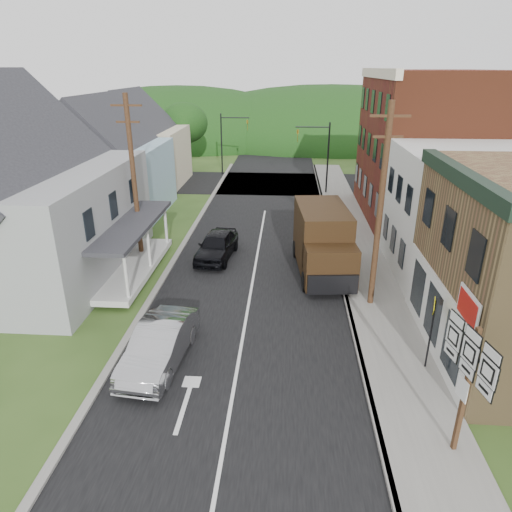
% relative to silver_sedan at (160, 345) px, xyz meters
% --- Properties ---
extents(ground, '(120.00, 120.00, 0.00)m').
position_rel_silver_sedan_xyz_m(ground, '(2.86, 1.57, -0.78)').
color(ground, '#2D4719').
rests_on(ground, ground).
extents(road, '(9.00, 90.00, 0.02)m').
position_rel_silver_sedan_xyz_m(road, '(2.86, 11.57, -0.78)').
color(road, black).
rests_on(road, ground).
extents(cross_road, '(60.00, 9.00, 0.02)m').
position_rel_silver_sedan_xyz_m(cross_road, '(2.86, 28.57, -0.78)').
color(cross_road, black).
rests_on(cross_road, ground).
extents(sidewalk_right, '(2.80, 55.00, 0.15)m').
position_rel_silver_sedan_xyz_m(sidewalk_right, '(8.76, 9.57, -0.71)').
color(sidewalk_right, slate).
rests_on(sidewalk_right, ground).
extents(curb_right, '(0.20, 55.00, 0.15)m').
position_rel_silver_sedan_xyz_m(curb_right, '(7.41, 9.57, -0.71)').
color(curb_right, slate).
rests_on(curb_right, ground).
extents(curb_left, '(0.30, 55.00, 0.12)m').
position_rel_silver_sedan_xyz_m(curb_left, '(-1.79, 9.57, -0.72)').
color(curb_left, slate).
rests_on(curb_left, ground).
extents(storefront_white, '(8.00, 7.00, 6.50)m').
position_rel_silver_sedan_xyz_m(storefront_white, '(14.16, 9.07, 2.47)').
color(storefront_white, silver).
rests_on(storefront_white, ground).
extents(storefront_red, '(8.00, 12.00, 10.00)m').
position_rel_silver_sedan_xyz_m(storefront_red, '(14.16, 18.57, 4.22)').
color(storefront_red, '#632A17').
rests_on(storefront_red, ground).
extents(house_gray, '(10.20, 12.24, 8.35)m').
position_rel_silver_sedan_xyz_m(house_gray, '(-9.14, 7.57, 3.45)').
color(house_gray, '#929496').
rests_on(house_gray, ground).
extents(house_blue, '(7.14, 8.16, 7.28)m').
position_rel_silver_sedan_xyz_m(house_blue, '(-8.14, 18.57, 2.91)').
color(house_blue, '#91B3C6').
rests_on(house_blue, ground).
extents(house_cream, '(7.14, 8.16, 7.28)m').
position_rel_silver_sedan_xyz_m(house_cream, '(-8.64, 27.57, 2.91)').
color(house_cream, beige).
rests_on(house_cream, ground).
extents(utility_pole_right, '(1.60, 0.26, 9.00)m').
position_rel_silver_sedan_xyz_m(utility_pole_right, '(8.46, 5.07, 3.87)').
color(utility_pole_right, '#472D19').
rests_on(utility_pole_right, ground).
extents(utility_pole_left, '(1.60, 0.26, 9.00)m').
position_rel_silver_sedan_xyz_m(utility_pole_left, '(-3.64, 9.57, 3.87)').
color(utility_pole_left, '#472D19').
rests_on(utility_pole_left, ground).
extents(traffic_signal_right, '(2.87, 0.20, 6.00)m').
position_rel_silver_sedan_xyz_m(traffic_signal_right, '(7.16, 25.07, 2.97)').
color(traffic_signal_right, black).
rests_on(traffic_signal_right, ground).
extents(traffic_signal_left, '(2.87, 0.20, 6.00)m').
position_rel_silver_sedan_xyz_m(traffic_signal_left, '(-1.45, 32.07, 2.97)').
color(traffic_signal_left, black).
rests_on(traffic_signal_left, ground).
extents(tree_left_c, '(5.80, 5.80, 8.41)m').
position_rel_silver_sedan_xyz_m(tree_left_c, '(-16.14, 21.57, 5.15)').
color(tree_left_c, '#382616').
rests_on(tree_left_c, ground).
extents(tree_left_d, '(4.80, 4.80, 6.94)m').
position_rel_silver_sedan_xyz_m(tree_left_d, '(-6.14, 33.57, 4.10)').
color(tree_left_d, '#382616').
rests_on(tree_left_d, ground).
extents(forested_ridge, '(90.00, 30.00, 16.00)m').
position_rel_silver_sedan_xyz_m(forested_ridge, '(2.86, 56.57, -0.78)').
color(forested_ridge, '#133610').
rests_on(forested_ridge, ground).
extents(silver_sedan, '(2.12, 4.90, 1.57)m').
position_rel_silver_sedan_xyz_m(silver_sedan, '(0.00, 0.00, 0.00)').
color(silver_sedan, '#9F9FA4').
rests_on(silver_sedan, ground).
extents(dark_sedan, '(2.31, 4.69, 1.54)m').
position_rel_silver_sedan_xyz_m(dark_sedan, '(0.59, 10.12, -0.01)').
color(dark_sedan, black).
rests_on(dark_sedan, ground).
extents(delivery_van, '(3.05, 6.37, 3.45)m').
position_rel_silver_sedan_xyz_m(delivery_van, '(6.44, 8.57, 0.96)').
color(delivery_van, black).
rests_on(delivery_van, ground).
extents(route_sign_cluster, '(0.51, 2.24, 3.97)m').
position_rel_silver_sedan_xyz_m(route_sign_cluster, '(9.35, -3.60, 1.94)').
color(route_sign_cluster, '#472D19').
rests_on(route_sign_cluster, sidewalk_right).
extents(warning_sign, '(0.24, 0.77, 2.88)m').
position_rel_silver_sedan_xyz_m(warning_sign, '(9.63, 0.27, 1.21)').
color(warning_sign, black).
rests_on(warning_sign, sidewalk_right).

